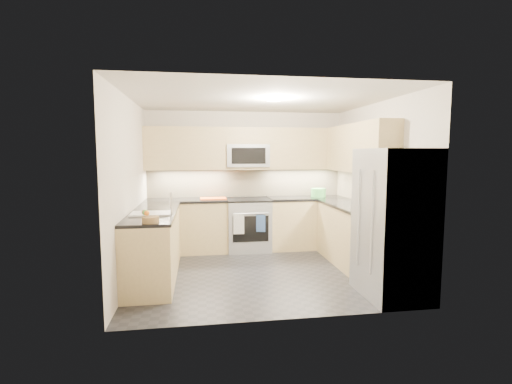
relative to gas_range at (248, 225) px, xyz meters
name	(u,v)px	position (x,y,z in m)	size (l,w,h in m)	color
floor	(260,272)	(0.00, -1.28, -0.46)	(3.60, 3.20, 0.00)	#242429
ceiling	(260,99)	(0.00, -1.28, 2.04)	(3.60, 3.20, 0.02)	beige
wall_back	(246,180)	(0.00, 0.32, 0.79)	(3.60, 0.02, 2.50)	beige
wall_front	(285,202)	(0.00, -2.88, 0.79)	(3.60, 0.02, 2.50)	beige
wall_left	(130,189)	(-1.80, -1.28, 0.79)	(0.02, 3.20, 2.50)	beige
wall_right	(377,186)	(1.80, -1.28, 0.79)	(0.02, 3.20, 2.50)	beige
base_cab_back_left	(187,227)	(-1.09, 0.02, -0.01)	(1.42, 0.60, 0.90)	#CEB57C
base_cab_back_right	(306,223)	(1.09, 0.02, -0.01)	(1.42, 0.60, 0.90)	#CEB57C
base_cab_right	(352,236)	(1.50, -1.12, -0.01)	(0.60, 1.70, 0.90)	#CEB57C
base_cab_peninsula	(154,246)	(-1.50, -1.28, -0.01)	(0.60, 2.00, 0.90)	#CEB57C
countertop_back_left	(186,200)	(-1.09, 0.02, 0.47)	(1.42, 0.63, 0.04)	black
countertop_back_right	(307,198)	(1.09, 0.02, 0.47)	(1.42, 0.63, 0.04)	black
countertop_right	(353,207)	(1.50, -1.12, 0.47)	(0.63, 1.70, 0.04)	black
countertop_peninsula	(153,213)	(-1.50, -1.28, 0.47)	(0.63, 2.00, 0.04)	black
upper_cab_back	(247,149)	(0.00, 0.15, 1.37)	(3.60, 0.35, 0.75)	#CEB57C
upper_cab_right	(359,148)	(1.62, -1.00, 1.37)	(0.35, 1.95, 0.75)	#CEB57C
backsplash_back	(246,183)	(0.00, 0.32, 0.74)	(3.60, 0.01, 0.51)	tan
backsplash_right	(363,187)	(1.80, -0.82, 0.74)	(0.01, 2.30, 0.51)	tan
gas_range	(248,225)	(0.00, 0.00, 0.00)	(0.76, 0.65, 0.91)	#A8ABB0
range_cooktop	(248,200)	(0.00, 0.00, 0.46)	(0.76, 0.65, 0.03)	black
oven_door_glass	(251,229)	(0.00, -0.33, -0.01)	(0.62, 0.02, 0.45)	black
oven_handle	(251,214)	(0.00, -0.35, 0.26)	(0.02, 0.02, 0.60)	#B2B5BA
microwave	(247,156)	(0.00, 0.12, 1.24)	(0.76, 0.40, 0.40)	#929599
microwave_door	(249,156)	(0.00, -0.08, 1.24)	(0.60, 0.01, 0.28)	black
refrigerator	(393,224)	(1.45, -2.43, 0.45)	(0.70, 0.90, 1.80)	#A4A7AC
fridge_handle_left	(372,223)	(1.08, -2.61, 0.49)	(0.02, 0.02, 1.20)	#B2B5BA
fridge_handle_right	(358,218)	(1.08, -2.25, 0.49)	(0.02, 0.02, 1.20)	#B2B5BA
sink_basin	(151,219)	(-1.50, -1.53, 0.42)	(0.52, 0.38, 0.16)	white
faucet	(171,203)	(-1.24, -1.53, 0.62)	(0.03, 0.03, 0.28)	silver
utensil_bowl	(318,193)	(1.31, 0.03, 0.56)	(0.27, 0.27, 0.16)	#4BB04D
cutting_board	(213,198)	(-0.62, 0.04, 0.49)	(0.46, 0.32, 0.01)	#E04F15
fruit_basket	(151,220)	(-1.43, -2.15, 0.52)	(0.20, 0.20, 0.07)	olive
fruit_apple	(144,212)	(-1.50, -2.08, 0.60)	(0.06, 0.06, 0.06)	#A6131B
fruit_pear	(145,212)	(-1.49, -2.10, 0.60)	(0.07, 0.07, 0.07)	#5EA647
dish_towel_check	(239,224)	(-0.21, -0.37, 0.10)	(0.18, 0.02, 0.35)	silver
dish_towel_blue	(261,223)	(0.17, -0.37, 0.10)	(0.16, 0.01, 0.29)	#2E4A7F
fruit_orange	(147,213)	(-1.47, -2.13, 0.60)	(0.06, 0.06, 0.06)	orange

